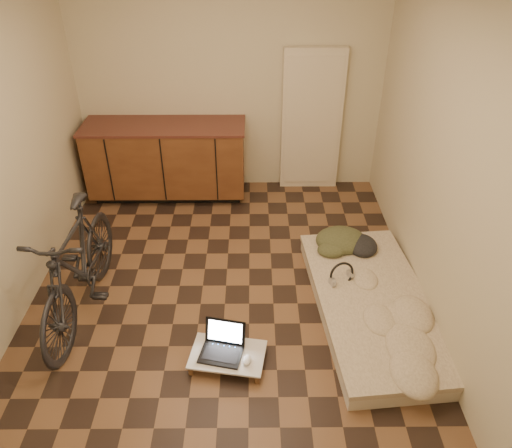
{
  "coord_description": "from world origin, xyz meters",
  "views": [
    {
      "loc": [
        0.25,
        -3.58,
        3.1
      ],
      "look_at": [
        0.28,
        0.22,
        0.55
      ],
      "focal_mm": 35.0,
      "sensor_mm": 36.0,
      "label": 1
    }
  ],
  "objects_px": {
    "futon": "(372,305)",
    "laptop": "(223,346)",
    "bicycle": "(77,261)",
    "lap_desk": "(228,355)"
  },
  "relations": [
    {
      "from": "futon",
      "to": "laptop",
      "type": "bearing_deg",
      "value": -163.11
    },
    {
      "from": "bicycle",
      "to": "futon",
      "type": "relative_size",
      "value": 0.84
    },
    {
      "from": "lap_desk",
      "to": "laptop",
      "type": "bearing_deg",
      "value": 146.13
    },
    {
      "from": "laptop",
      "to": "lap_desk",
      "type": "bearing_deg",
      "value": -30.42
    },
    {
      "from": "bicycle",
      "to": "lap_desk",
      "type": "relative_size",
      "value": 2.75
    },
    {
      "from": "lap_desk",
      "to": "laptop",
      "type": "relative_size",
      "value": 1.66
    },
    {
      "from": "bicycle",
      "to": "futon",
      "type": "xyz_separation_m",
      "value": [
        2.5,
        -0.03,
        -0.47
      ]
    },
    {
      "from": "futon",
      "to": "lap_desk",
      "type": "xyz_separation_m",
      "value": [
        -1.25,
        -0.56,
        -0.0
      ]
    },
    {
      "from": "futon",
      "to": "bicycle",
      "type": "bearing_deg",
      "value": 174.06
    },
    {
      "from": "lap_desk",
      "to": "laptop",
      "type": "distance_m",
      "value": 0.08
    }
  ]
}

